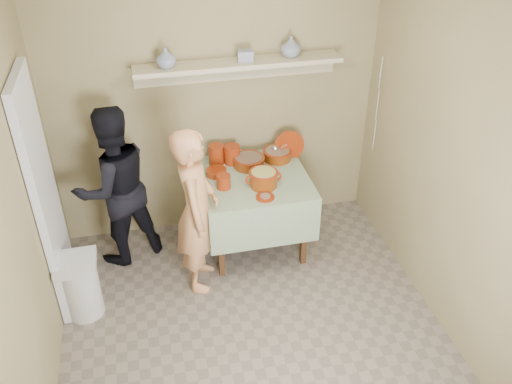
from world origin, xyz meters
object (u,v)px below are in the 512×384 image
object	(u,v)px
person_cook	(197,211)
serving_table	(254,188)
cazuela_rice	(264,177)
person_helper	(115,187)
trash_bin	(81,286)

from	to	relation	value
person_cook	serving_table	bearing A→B (deg)	-43.42
cazuela_rice	serving_table	bearing A→B (deg)	106.66
person_helper	person_cook	bearing A→B (deg)	118.46
person_helper	trash_bin	distance (m)	0.90
person_helper	serving_table	xyz separation A→B (m)	(1.23, -0.11, -0.11)
person_cook	person_helper	bearing A→B (deg)	63.66
serving_table	trash_bin	world-z (taller)	serving_table
trash_bin	person_cook	bearing A→B (deg)	10.27
person_helper	cazuela_rice	size ratio (longest dim) A/B	4.58
person_cook	serving_table	size ratio (longest dim) A/B	1.54
person_helper	cazuela_rice	xyz separation A→B (m)	(1.28, -0.28, 0.09)
person_cook	cazuela_rice	size ratio (longest dim) A/B	4.53
person_helper	cazuela_rice	world-z (taller)	person_helper
person_helper	cazuela_rice	bearing A→B (deg)	144.04
person_helper	serving_table	size ratio (longest dim) A/B	1.55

